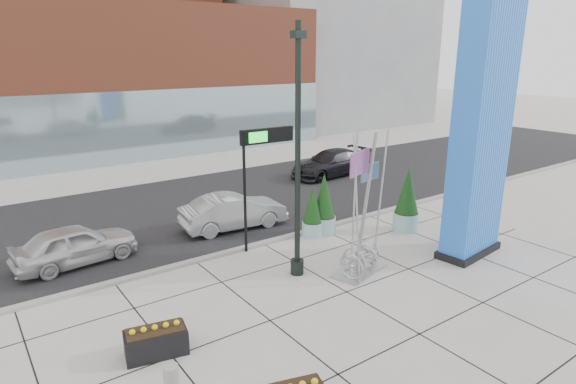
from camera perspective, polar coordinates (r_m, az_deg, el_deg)
ground at (r=16.25m, az=1.88°, el=-11.38°), size 160.00×160.00×0.00m
street_asphalt at (r=24.33m, az=-12.56°, el=-2.18°), size 80.00×12.00×0.02m
curb_edge at (r=19.25m, az=-5.41°, el=-6.68°), size 80.00×0.30×0.12m
tower_podium at (r=39.69m, az=-21.71°, el=12.18°), size 34.00×10.00×11.00m
tower_glass_front at (r=35.37m, az=-19.23°, el=7.15°), size 34.00×0.60×5.00m
building_grey_parking at (r=55.65m, az=3.35°, el=17.70°), size 20.00×18.00×18.00m
blue_pylon at (r=18.94m, az=21.89°, el=6.09°), size 2.97×1.58×9.47m
lamp_post at (r=16.05m, az=1.15°, el=1.58°), size 0.57×0.47×8.48m
public_art_sculpture at (r=17.11m, az=8.69°, el=-5.25°), size 2.43×1.66×5.02m
concrete_bollard at (r=12.08m, az=-13.66°, el=-20.75°), size 0.36×0.36×0.70m
overhead_street_sign at (r=18.34m, az=-3.07°, el=5.43°), size 2.25×0.29×4.78m
round_planter_east at (r=21.50m, az=13.93°, el=-1.03°), size 1.12×1.12×2.81m
round_planter_mid at (r=20.27m, az=2.93°, el=-2.43°), size 0.89×0.89×2.22m
round_planter_west at (r=20.57m, az=4.25°, el=-1.58°), size 1.06×1.06×2.65m
box_planter_north at (r=13.39m, az=-15.38°, el=-16.61°), size 1.68×1.08×0.86m
car_white_west at (r=19.35m, az=-23.89°, el=-5.76°), size 4.51×2.20×1.48m
car_silver_mid at (r=21.34m, az=-6.45°, el=-2.34°), size 4.81×2.06×1.54m
car_dark_east at (r=30.47m, az=5.10°, el=3.40°), size 5.65×2.55×1.61m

